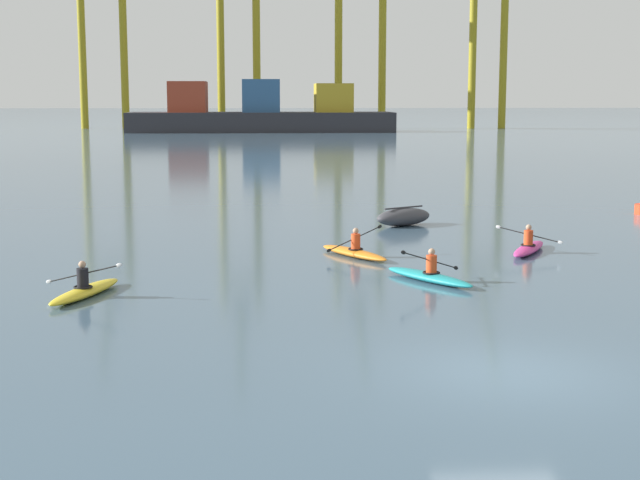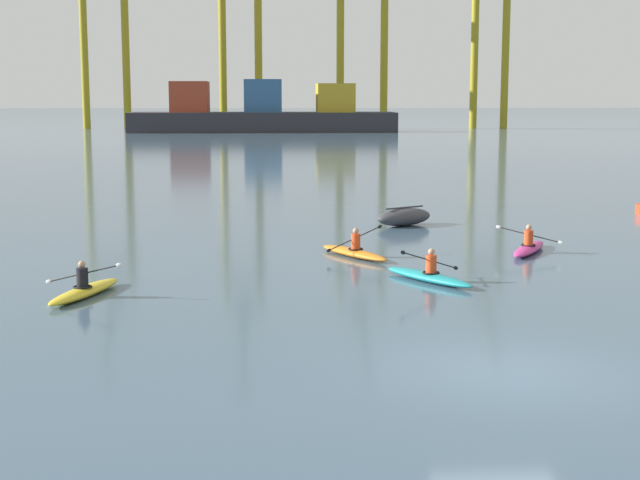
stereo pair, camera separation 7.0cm
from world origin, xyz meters
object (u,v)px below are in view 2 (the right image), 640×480
at_px(gantry_crane_east, 492,13).
at_px(kayak_yellow, 85,290).
at_px(capsized_dinghy, 404,217).
at_px(kayak_orange, 354,252).
at_px(gantry_crane_west, 103,12).
at_px(container_barge, 262,114).
at_px(kayak_magenta, 529,248).
at_px(kayak_teal, 429,276).
at_px(gantry_crane_east_mid, 363,6).
at_px(gantry_crane_west_mid, 240,3).

xyz_separation_m(gantry_crane_east, kayak_yellow, (-40.72, -126.51, -17.92)).
height_order(capsized_dinghy, kayak_orange, kayak_orange).
distance_m(gantry_crane_east, capsized_dinghy, 118.95).
bearing_deg(gantry_crane_west, container_barge, -31.53).
bearing_deg(kayak_magenta, kayak_teal, -131.57).
bearing_deg(kayak_yellow, gantry_crane_west, 99.01).
relative_size(kayak_magenta, kayak_yellow, 0.96).
bearing_deg(kayak_orange, capsized_dinghy, 69.67).
xyz_separation_m(gantry_crane_east_mid, kayak_orange, (-12.61, -120.28, -18.90)).
distance_m(container_barge, gantry_crane_west_mid, 21.41).
height_order(kayak_teal, kayak_yellow, kayak_teal).
bearing_deg(kayak_magenta, kayak_yellow, -155.46).
distance_m(kayak_yellow, kayak_orange, 9.42).
height_order(gantry_crane_west_mid, gantry_crane_east, gantry_crane_west_mid).
distance_m(container_barge, gantry_crane_east, 41.44).
xyz_separation_m(gantry_crane_east, kayak_teal, (-31.47, -125.08, -17.92)).
relative_size(gantry_crane_west, capsized_dinghy, 13.67).
distance_m(container_barge, kayak_yellow, 114.14).
bearing_deg(gantry_crane_west, gantry_crane_east_mid, -4.75).
relative_size(gantry_crane_east_mid, kayak_orange, 11.85).
bearing_deg(gantry_crane_east, gantry_crane_west_mid, 179.76).
bearing_deg(gantry_crane_east_mid, gantry_crane_west_mid, 177.76).
bearing_deg(kayak_magenta, gantry_crane_east, 77.22).
relative_size(gantry_crane_west_mid, gantry_crane_east_mid, 1.04).
xyz_separation_m(container_barge, gantry_crane_east_mid, (15.76, 11.89, 16.52)).
height_order(gantry_crane_east, kayak_teal, gantry_crane_east).
height_order(gantry_crane_west, kayak_yellow, gantry_crane_west).
height_order(kayak_yellow, kayak_orange, kayak_orange).
xyz_separation_m(container_barge, kayak_yellow, (-4.39, -114.03, -2.38)).
distance_m(gantry_crane_west, kayak_orange, 128.08).
xyz_separation_m(gantry_crane_west, kayak_teal, (29.75, -127.88, -18.09)).
xyz_separation_m(gantry_crane_west, gantry_crane_east, (61.22, -2.79, -0.17)).
height_order(gantry_crane_east_mid, gantry_crane_east, gantry_crane_east).
relative_size(kayak_teal, kayak_orange, 0.98).
xyz_separation_m(gantry_crane_east, capsized_dinghy, (-30.48, -113.60, -17.74)).
relative_size(capsized_dinghy, kayak_teal, 0.88).
height_order(gantry_crane_east, kayak_orange, gantry_crane_east).
bearing_deg(kayak_teal, gantry_crane_east, 75.88).
relative_size(gantry_crane_east, kayak_yellow, 11.36).
xyz_separation_m(gantry_crane_west_mid, gantry_crane_east_mid, (19.16, -0.75, -0.42)).
bearing_deg(kayak_orange, gantry_crane_west_mid, 93.10).
xyz_separation_m(gantry_crane_east_mid, gantry_crane_east, (20.57, 0.59, -0.98)).
height_order(gantry_crane_east_mid, kayak_orange, gantry_crane_east_mid).
distance_m(kayak_teal, kayak_yellow, 9.35).
bearing_deg(kayak_orange, container_barge, 91.67).
distance_m(container_barge, gantry_crane_east_mid, 25.75).
xyz_separation_m(kayak_teal, kayak_yellow, (-9.24, -1.43, 0.00)).
xyz_separation_m(gantry_crane_east_mid, kayak_yellow, (-20.15, -125.93, -18.90)).
height_order(container_barge, gantry_crane_east, gantry_crane_east).
xyz_separation_m(container_barge, kayak_magenta, (9.02, -107.91, -2.38)).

